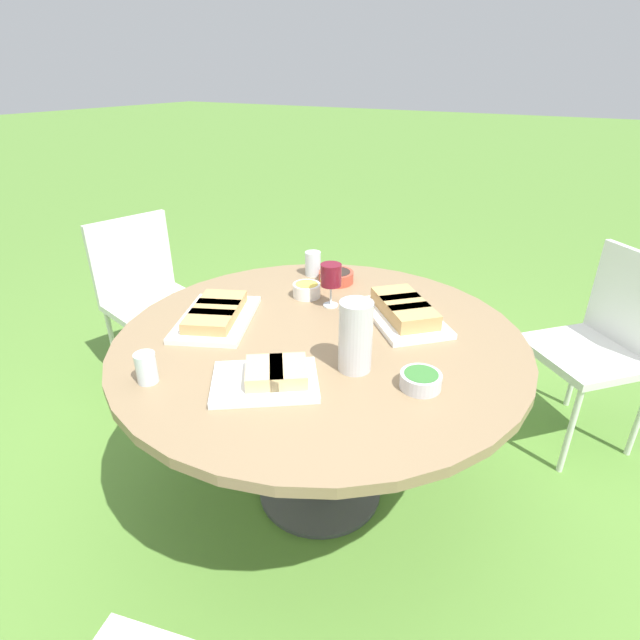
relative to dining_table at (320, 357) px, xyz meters
name	(u,v)px	position (x,y,z in m)	size (l,w,h in m)	color
ground_plane	(320,489)	(0.00, 0.00, -0.64)	(40.00, 40.00, 0.00)	#5B8C38
dining_table	(320,357)	(0.00, 0.00, 0.00)	(1.43, 1.43, 0.73)	#4C4C51
chair_near_left	(147,289)	(1.25, -0.30, -0.12)	(0.51, 0.53, 0.89)	silver
chair_far_back	(604,336)	(-0.88, -0.96, -0.12)	(0.61, 0.61, 0.89)	silver
water_pitcher	(355,336)	(-0.20, 0.13, 0.20)	(0.11, 0.10, 0.23)	silver
wine_glass	(331,276)	(0.09, -0.23, 0.22)	(0.08, 0.08, 0.17)	silver
platter_bread_main	(216,315)	(0.39, 0.10, 0.12)	(0.39, 0.46, 0.06)	white
platter_charcuterie	(404,311)	(-0.20, -0.27, 0.12)	(0.44, 0.44, 0.07)	white
platter_sandwich_side	(271,377)	(-0.03, 0.34, 0.12)	(0.38, 0.36, 0.06)	white
bowl_fries	(307,289)	(0.22, -0.26, 0.12)	(0.11, 0.11, 0.06)	white
bowl_salad	(421,380)	(-0.42, 0.12, 0.12)	(0.12, 0.12, 0.05)	silver
bowl_olives	(336,276)	(0.19, -0.45, 0.12)	(0.15, 0.15, 0.05)	#B74733
cup_water_near	(313,264)	(0.32, -0.48, 0.14)	(0.07, 0.07, 0.11)	silver
cup_water_far	(146,368)	(0.29, 0.51, 0.14)	(0.06, 0.06, 0.10)	silver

